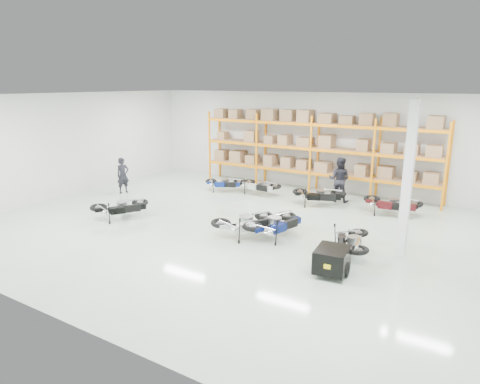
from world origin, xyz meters
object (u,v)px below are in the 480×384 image
Objects in this scene: moto_blue_centre at (276,220)px; trailer at (332,260)px; moto_silver_left at (247,219)px; person_back at (339,180)px; moto_back_d at (392,200)px; person_left at (123,175)px; moto_black_far_left at (121,204)px; moto_back_b at (259,183)px; moto_back_a at (224,181)px; moto_back_c at (319,192)px; moto_touring_right at (351,237)px.

moto_blue_centre reaches higher than trailer.
moto_silver_left is 1.03× the size of person_back.
person_left reaches higher than moto_back_d.
moto_black_far_left is at bearing 41.97° from person_back.
person_left is 0.85× the size of person_back.
moto_silver_left is 7.98m from person_left.
moto_back_b is (-5.71, 6.28, 0.10)m from trailer.
trailer is 9.52m from moto_back_a.
moto_back_a is 1.72m from moto_back_b.
moto_silver_left is 3.68m from trailer.
moto_blue_centre is at bearing 162.98° from moto_back_c.
moto_touring_right is 1.01× the size of moto_back_b.
moto_black_far_left is at bearing 171.20° from moto_touring_right.
moto_black_far_left is at bearing 119.98° from moto_back_d.
moto_back_d is at bearing 156.41° from person_back.
moto_back_a is at bearing -18.55° from moto_silver_left.
moto_back_c reaches higher than trailer.
moto_back_b is 0.91× the size of moto_back_c.
person_back is at bearing -50.37° from person_left.
moto_silver_left reaches higher than moto_back_a.
moto_touring_right is 0.92× the size of moto_back_c.
moto_back_b is 2.96m from moto_back_c.
moto_back_a is (-4.86, 4.25, -0.11)m from moto_blue_centre.
moto_silver_left is at bearing 152.10° from moto_back_c.
moto_silver_left is 1.04× the size of moto_back_c.
moto_back_a is at bearing 133.01° from moto_touring_right.
person_back reaches higher than moto_back_a.
moto_back_c is at bearing 107.93° from trailer.
moto_back_d is 1.16× the size of person_left.
person_left reaches higher than trailer.
person_left is (-8.61, 1.55, 0.21)m from moto_blue_centre.
trailer is at bearing -106.36° from moto_touring_right.
moto_touring_right is 1.60m from trailer.
person_left is at bearing 156.98° from trailer.
moto_back_a is 4.64m from person_left.
moto_black_far_left is at bearing -118.18° from person_left.
moto_black_far_left is 10.23m from moto_back_d.
moto_blue_centre is 4.31m from moto_back_c.
person_back is at bearing -102.86° from moto_back_a.
moto_touring_right is at bearing -145.26° from moto_back_a.
moto_touring_right is 7.39m from moto_back_b.
person_back reaches higher than moto_blue_centre.
moto_black_far_left is 6.36m from moto_back_b.
moto_back_c is at bearing -55.21° from person_left.
person_back is at bearing -45.47° from moto_back_c.
moto_back_b is at bearing 124.30° from moto_touring_right.
moto_silver_left is 1.04× the size of moto_back_d.
moto_silver_left reaches higher than moto_blue_centre.
moto_back_b is at bearing -82.18° from moto_black_far_left.
moto_blue_centre is 5.55m from moto_back_b.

